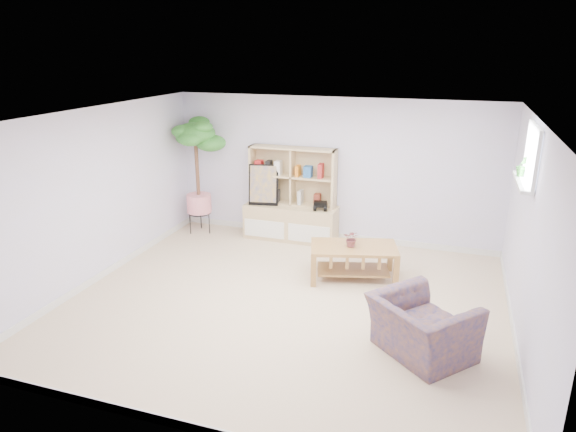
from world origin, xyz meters
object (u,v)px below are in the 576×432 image
(coffee_table, at_px, (353,262))
(armchair, at_px, (422,324))
(storage_unit, at_px, (291,195))
(floor_tree, at_px, (198,177))

(coffee_table, xyz_separation_m, armchair, (1.07, -1.65, 0.12))
(armchair, bearing_deg, storage_unit, -8.56)
(coffee_table, height_order, floor_tree, floor_tree)
(coffee_table, height_order, armchair, armchair)
(coffee_table, distance_m, armchair, 1.97)
(coffee_table, bearing_deg, armchair, -72.41)
(storage_unit, height_order, coffee_table, storage_unit)
(storage_unit, relative_size, floor_tree, 0.78)
(storage_unit, xyz_separation_m, coffee_table, (1.34, -1.24, -0.54))
(floor_tree, xyz_separation_m, armchair, (4.05, -2.70, -0.65))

